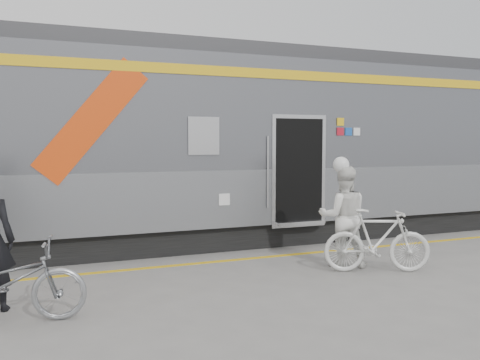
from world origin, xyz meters
TOP-DOWN VIEW (x-y plane):
  - ground at (0.00, 0.00)m, footprint 90.00×90.00m
  - train at (-0.04, 4.19)m, footprint 24.00×3.17m
  - safety_strip at (0.00, 2.15)m, footprint 24.00×0.12m
  - bicycle_left at (-3.13, 0.18)m, footprint 1.96×0.94m
  - woman at (2.13, 1.05)m, footprint 1.03×0.93m
  - bicycle_right at (2.43, 0.50)m, footprint 1.80×1.13m
  - helmet_woman at (2.13, 1.05)m, footprint 0.28×0.28m

SIDE VIEW (x-z plane):
  - ground at x=0.00m, z-range 0.00..0.00m
  - safety_strip at x=0.00m, z-range 0.00..0.01m
  - bicycle_left at x=-3.13m, z-range 0.00..0.99m
  - bicycle_right at x=2.43m, z-range 0.00..1.05m
  - woman at x=2.13m, z-range 0.00..1.73m
  - helmet_woman at x=2.13m, z-range 1.73..2.01m
  - train at x=-0.04m, z-range 0.00..4.10m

